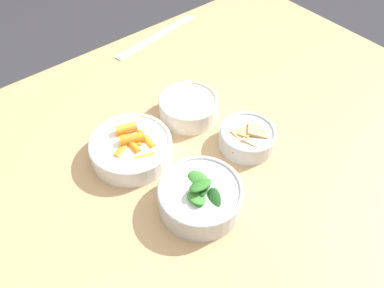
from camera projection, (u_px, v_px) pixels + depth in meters
name	position (u px, v px, depth m)	size (l,w,h in m)	color
ground_plane	(208.00, 265.00, 1.47)	(10.00, 10.00, 0.00)	#2D2D33
dining_table	(216.00, 160.00, 0.99)	(1.32, 1.04, 0.74)	tan
bowl_carrots	(131.00, 147.00, 0.86)	(0.19, 0.19, 0.07)	white
bowl_greens	(200.00, 196.00, 0.76)	(0.18, 0.17, 0.09)	silver
bowl_beans_hotdog	(189.00, 108.00, 0.95)	(0.15, 0.15, 0.06)	silver
bowl_cookies	(247.00, 137.00, 0.88)	(0.13, 0.13, 0.05)	silver
ruler	(157.00, 36.00, 1.21)	(0.34, 0.08, 0.00)	#EFB7C6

